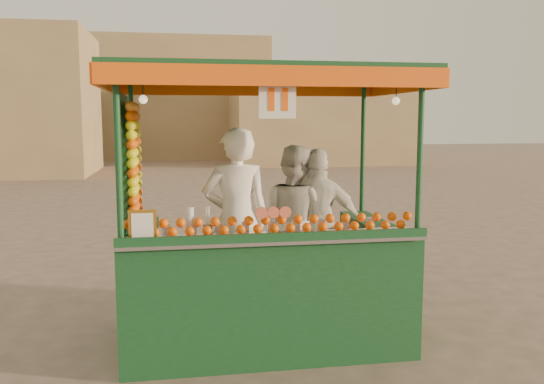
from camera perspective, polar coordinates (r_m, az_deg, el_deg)
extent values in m
plane|color=brown|center=(6.21, -4.58, -14.51)|extent=(90.00, 90.00, 0.00)
cube|color=tan|center=(30.68, 4.50, 7.63)|extent=(9.00, 6.00, 5.00)
cube|color=tan|center=(35.80, -12.24, 9.04)|extent=(14.00, 7.00, 7.00)
cube|color=#113E1A|center=(6.21, -0.98, -12.89)|extent=(2.83, 1.74, 0.33)
cylinder|color=black|center=(6.14, -10.28, -12.94)|extent=(0.39, 0.11, 0.39)
cylinder|color=black|center=(6.41, 7.89, -11.99)|extent=(0.39, 0.11, 0.39)
cube|color=#113E1A|center=(5.36, 0.17, -9.46)|extent=(2.83, 0.33, 0.87)
cube|color=#113E1A|center=(6.08, -12.97, -7.61)|extent=(0.33, 1.41, 0.87)
cube|color=#113E1A|center=(6.43, 10.01, -6.71)|extent=(0.33, 1.41, 0.87)
cube|color=#B2B2B7|center=(5.28, 0.11, -4.67)|extent=(2.83, 0.50, 0.03)
cylinder|color=#113E1A|center=(4.98, -15.21, 3.02)|extent=(0.05, 0.05, 1.52)
cylinder|color=#113E1A|center=(5.44, 14.64, 3.38)|extent=(0.05, 0.05, 1.52)
cylinder|color=#113E1A|center=(6.60, -13.87, 4.05)|extent=(0.05, 0.05, 1.52)
cylinder|color=#113E1A|center=(6.96, 9.12, 4.32)|extent=(0.05, 0.05, 1.52)
cube|color=#113E1A|center=(5.85, -1.03, 11.75)|extent=(3.04, 1.96, 0.09)
cube|color=#FB5A0D|center=(4.88, 0.73, 11.62)|extent=(3.04, 0.04, 0.17)
cube|color=#FB5A0D|center=(6.81, -2.29, 10.39)|extent=(3.04, 0.04, 0.17)
cube|color=#FB5A0D|center=(5.81, -16.30, 10.64)|extent=(0.04, 1.96, 0.17)
cube|color=#FB5A0D|center=(6.25, 13.13, 10.48)|extent=(0.04, 1.96, 0.17)
cylinder|color=#DC5C43|center=(5.09, 0.14, -2.06)|extent=(0.11, 0.03, 0.11)
cube|color=#C48324|center=(5.04, -12.90, -3.47)|extent=(0.24, 0.02, 0.30)
cube|color=white|center=(4.95, 0.55, 9.29)|extent=(0.33, 0.02, 0.33)
sphere|color=#FFE5B2|center=(5.03, -12.83, 9.08)|extent=(0.08, 0.08, 0.08)
sphere|color=#FFE5B2|center=(5.42, 12.37, 8.95)|extent=(0.08, 0.08, 0.08)
imported|color=white|center=(5.86, -3.62, -2.81)|extent=(0.71, 0.48, 1.90)
imported|color=silver|center=(6.35, 2.30, -2.94)|extent=(1.03, 1.05, 1.70)
imported|color=white|center=(6.32, 4.68, -3.18)|extent=(1.04, 0.62, 1.67)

